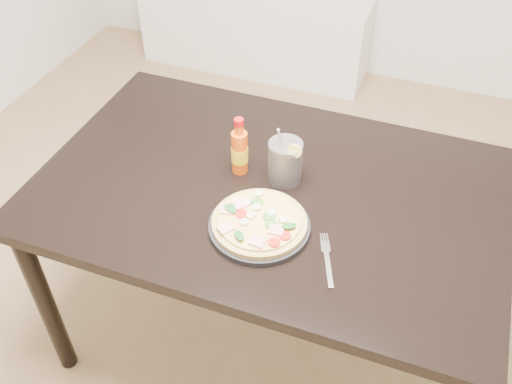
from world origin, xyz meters
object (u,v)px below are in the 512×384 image
(plate, at_px, (259,226))
(cola_cup, at_px, (285,162))
(dining_table, at_px, (270,206))
(fork, at_px, (327,258))
(pizza, at_px, (259,221))
(media_console, at_px, (254,31))
(hot_sauce_bottle, at_px, (240,151))

(plate, height_order, cola_cup, cola_cup)
(dining_table, relative_size, fork, 7.71)
(pizza, height_order, fork, pizza)
(cola_cup, xyz_separation_m, fork, (0.21, -0.27, -0.06))
(cola_cup, bearing_deg, dining_table, -120.13)
(fork, xyz_separation_m, media_console, (-0.99, 2.07, -0.50))
(plate, xyz_separation_m, media_console, (-0.78, 2.02, -0.51))
(plate, distance_m, pizza, 0.02)
(fork, bearing_deg, hot_sauce_bottle, 122.65)
(hot_sauce_bottle, bearing_deg, plate, -56.11)
(media_console, bearing_deg, fork, -64.45)
(hot_sauce_bottle, distance_m, media_console, 2.01)
(pizza, xyz_separation_m, fork, (0.21, -0.04, -0.02))
(cola_cup, distance_m, media_console, 2.04)
(hot_sauce_bottle, bearing_deg, pizza, -56.42)
(hot_sauce_bottle, height_order, media_console, hot_sauce_bottle)
(hot_sauce_bottle, xyz_separation_m, fork, (0.35, -0.25, -0.07))
(dining_table, height_order, pizza, pizza)
(dining_table, xyz_separation_m, fork, (0.24, -0.22, 0.09))
(hot_sauce_bottle, distance_m, cola_cup, 0.14)
(fork, bearing_deg, plate, 147.20)
(fork, distance_m, media_console, 2.34)
(fork, bearing_deg, dining_table, 116.24)
(pizza, relative_size, fork, 1.46)
(plate, relative_size, hot_sauce_bottle, 1.46)
(hot_sauce_bottle, bearing_deg, cola_cup, 5.01)
(plate, height_order, hot_sauce_bottle, hot_sauce_bottle)
(hot_sauce_bottle, height_order, fork, hot_sauce_bottle)
(dining_table, relative_size, media_console, 1.00)
(dining_table, xyz_separation_m, cola_cup, (0.03, 0.05, 0.15))
(dining_table, bearing_deg, fork, -42.54)
(dining_table, height_order, cola_cup, cola_cup)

